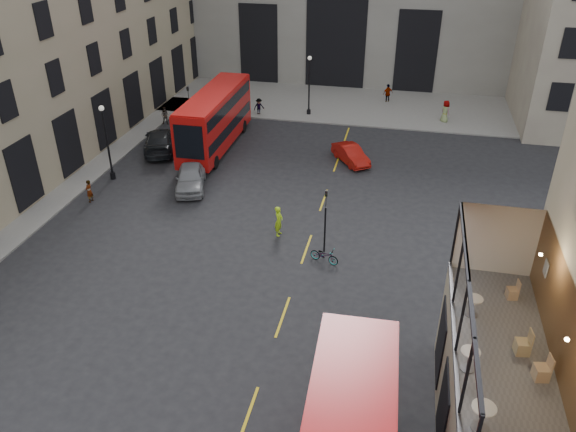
% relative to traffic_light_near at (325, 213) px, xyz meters
% --- Properties ---
extents(ground, '(140.00, 140.00, 0.00)m').
position_rel_traffic_light_near_xyz_m(ground, '(1.00, -12.00, -2.42)').
color(ground, black).
rests_on(ground, ground).
extents(host_frontage, '(3.00, 11.00, 4.50)m').
position_rel_traffic_light_near_xyz_m(host_frontage, '(7.50, -12.00, -0.17)').
color(host_frontage, tan).
rests_on(host_frontage, ground).
extents(cafe_floor, '(3.00, 10.00, 0.10)m').
position_rel_traffic_light_near_xyz_m(cafe_floor, '(7.50, -12.00, 2.12)').
color(cafe_floor, slate).
rests_on(cafe_floor, host_frontage).
extents(pavement_far, '(40.00, 12.00, 0.12)m').
position_rel_traffic_light_near_xyz_m(pavement_far, '(-5.00, 26.00, -2.36)').
color(pavement_far, slate).
rests_on(pavement_far, ground).
extents(traffic_light_near, '(0.16, 0.20, 3.80)m').
position_rel_traffic_light_near_xyz_m(traffic_light_near, '(0.00, 0.00, 0.00)').
color(traffic_light_near, black).
rests_on(traffic_light_near, ground).
extents(traffic_light_far, '(0.16, 0.20, 3.80)m').
position_rel_traffic_light_near_xyz_m(traffic_light_far, '(-14.00, 16.00, 0.00)').
color(traffic_light_far, black).
rests_on(traffic_light_far, ground).
extents(street_lamp_a, '(0.36, 0.36, 5.33)m').
position_rel_traffic_light_near_xyz_m(street_lamp_a, '(-16.00, 6.00, -0.03)').
color(street_lamp_a, black).
rests_on(street_lamp_a, ground).
extents(street_lamp_b, '(0.36, 0.36, 5.33)m').
position_rel_traffic_light_near_xyz_m(street_lamp_b, '(-5.00, 22.00, -0.03)').
color(street_lamp_b, black).
rests_on(street_lamp_b, ground).
extents(bus_far, '(2.64, 11.17, 4.45)m').
position_rel_traffic_light_near_xyz_m(bus_far, '(-10.70, 13.04, 0.08)').
color(bus_far, '#B90E0C').
rests_on(bus_far, ground).
extents(car_a, '(3.11, 4.94, 1.57)m').
position_rel_traffic_light_near_xyz_m(car_a, '(-10.11, 5.84, -1.64)').
color(car_a, gray).
rests_on(car_a, ground).
extents(car_b, '(3.35, 3.96, 1.28)m').
position_rel_traffic_light_near_xyz_m(car_b, '(-0.03, 12.41, -1.78)').
color(car_b, '#9D1009').
rests_on(car_b, ground).
extents(car_c, '(4.10, 5.99, 1.61)m').
position_rel_traffic_light_near_xyz_m(car_c, '(-14.78, 11.44, -1.62)').
color(car_c, black).
rests_on(car_c, ground).
extents(bicycle, '(1.76, 1.06, 0.87)m').
position_rel_traffic_light_near_xyz_m(bicycle, '(0.17, -1.05, -1.99)').
color(bicycle, gray).
rests_on(bicycle, ground).
extents(cyclist, '(0.48, 0.70, 1.84)m').
position_rel_traffic_light_near_xyz_m(cyclist, '(-2.88, 1.19, -1.51)').
color(cyclist, '#B1E818').
rests_on(cyclist, ground).
extents(pedestrian_a, '(0.86, 0.72, 1.60)m').
position_rel_traffic_light_near_xyz_m(pedestrian_a, '(-16.69, 16.93, -1.63)').
color(pedestrian_a, gray).
rests_on(pedestrian_a, ground).
extents(pedestrian_b, '(1.16, 1.06, 1.56)m').
position_rel_traffic_light_near_xyz_m(pedestrian_b, '(-9.38, 20.99, -1.64)').
color(pedestrian_b, gray).
rests_on(pedestrian_b, ground).
extents(pedestrian_c, '(1.12, 0.97, 1.81)m').
position_rel_traffic_light_near_xyz_m(pedestrian_c, '(1.75, 27.11, -1.52)').
color(pedestrian_c, gray).
rests_on(pedestrian_c, ground).
extents(pedestrian_d, '(1.09, 1.15, 1.98)m').
position_rel_traffic_light_near_xyz_m(pedestrian_d, '(6.99, 22.67, -1.43)').
color(pedestrian_d, gray).
rests_on(pedestrian_d, ground).
extents(pedestrian_e, '(0.41, 0.58, 1.52)m').
position_rel_traffic_light_near_xyz_m(pedestrian_e, '(-15.78, 2.57, -1.66)').
color(pedestrian_e, gray).
rests_on(pedestrian_e, ground).
extents(cafe_table_near, '(0.66, 0.66, 0.83)m').
position_rel_traffic_light_near_xyz_m(cafe_table_near, '(6.56, -14.78, 2.72)').
color(cafe_table_near, white).
rests_on(cafe_table_near, cafe_floor).
extents(cafe_table_mid, '(0.60, 0.60, 0.74)m').
position_rel_traffic_light_near_xyz_m(cafe_table_mid, '(6.35, -12.56, 2.67)').
color(cafe_table_mid, white).
rests_on(cafe_table_mid, cafe_floor).
extents(cafe_table_far, '(0.59, 0.59, 0.73)m').
position_rel_traffic_light_near_xyz_m(cafe_table_far, '(6.64, -9.85, 2.66)').
color(cafe_table_far, silver).
rests_on(cafe_table_far, cafe_floor).
extents(cafe_chair_b, '(0.49, 0.49, 0.86)m').
position_rel_traffic_light_near_xyz_m(cafe_chair_b, '(8.49, -12.48, 2.44)').
color(cafe_chair_b, tan).
rests_on(cafe_chair_b, cafe_floor).
extents(cafe_chair_c, '(0.49, 0.49, 0.88)m').
position_rel_traffic_light_near_xyz_m(cafe_chair_c, '(8.08, -11.44, 2.44)').
color(cafe_chair_c, tan).
rests_on(cafe_chair_c, cafe_floor).
extents(cafe_chair_d, '(0.43, 0.43, 0.75)m').
position_rel_traffic_light_near_xyz_m(cafe_chair_d, '(8.12, -8.55, 2.40)').
color(cafe_chair_d, tan).
rests_on(cafe_chair_d, cafe_floor).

